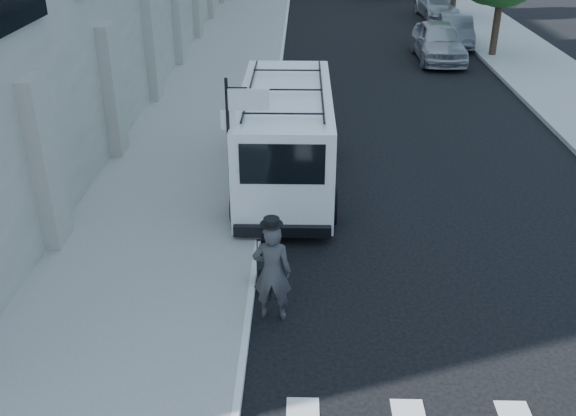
{
  "coord_description": "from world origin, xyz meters",
  "views": [
    {
      "loc": [
        -1.06,
        -9.45,
        7.17
      ],
      "look_at": [
        -1.32,
        2.06,
        1.3
      ],
      "focal_mm": 40.0,
      "sensor_mm": 36.0,
      "label": 1
    }
  ],
  "objects_px": {
    "parked_car_a": "(439,41)",
    "suitcase": "(263,275)",
    "businessman": "(272,272)",
    "parked_car_c": "(436,6)",
    "parked_car_b": "(456,31)",
    "cargo_van": "(286,136)"
  },
  "relations": [
    {
      "from": "parked_car_b",
      "to": "suitcase",
      "type": "bearing_deg",
      "value": -104.47
    },
    {
      "from": "parked_car_a",
      "to": "parked_car_c",
      "type": "xyz_separation_m",
      "value": [
        1.8,
        10.35,
        -0.17
      ]
    },
    {
      "from": "cargo_van",
      "to": "parked_car_b",
      "type": "distance_m",
      "value": 18.14
    },
    {
      "from": "businessman",
      "to": "parked_car_b",
      "type": "distance_m",
      "value": 23.66
    },
    {
      "from": "businessman",
      "to": "parked_car_b",
      "type": "relative_size",
      "value": 0.45
    },
    {
      "from": "businessman",
      "to": "parked_car_c",
      "type": "xyz_separation_m",
      "value": [
        8.36,
        29.6,
        -0.3
      ]
    },
    {
      "from": "suitcase",
      "to": "cargo_van",
      "type": "height_order",
      "value": "cargo_van"
    },
    {
      "from": "cargo_van",
      "to": "parked_car_c",
      "type": "relative_size",
      "value": 1.5
    },
    {
      "from": "businessman",
      "to": "parked_car_c",
      "type": "height_order",
      "value": "businessman"
    },
    {
      "from": "parked_car_a",
      "to": "parked_car_b",
      "type": "distance_m",
      "value": 3.34
    },
    {
      "from": "businessman",
      "to": "parked_car_b",
      "type": "xyz_separation_m",
      "value": [
        7.96,
        22.28,
        -0.26
      ]
    },
    {
      "from": "parked_car_b",
      "to": "parked_car_c",
      "type": "distance_m",
      "value": 7.33
    },
    {
      "from": "businessman",
      "to": "cargo_van",
      "type": "relative_size",
      "value": 0.28
    },
    {
      "from": "businessman",
      "to": "parked_car_a",
      "type": "height_order",
      "value": "businessman"
    },
    {
      "from": "suitcase",
      "to": "businessman",
      "type": "bearing_deg",
      "value": -84.38
    },
    {
      "from": "suitcase",
      "to": "cargo_van",
      "type": "relative_size",
      "value": 0.14
    },
    {
      "from": "suitcase",
      "to": "parked_car_c",
      "type": "bearing_deg",
      "value": 65.35
    },
    {
      "from": "suitcase",
      "to": "parked_car_c",
      "type": "xyz_separation_m",
      "value": [
        8.6,
        28.64,
        0.4
      ]
    },
    {
      "from": "cargo_van",
      "to": "parked_car_a",
      "type": "height_order",
      "value": "cargo_van"
    },
    {
      "from": "parked_car_a",
      "to": "businessman",
      "type": "bearing_deg",
      "value": -108.23
    },
    {
      "from": "parked_car_a",
      "to": "suitcase",
      "type": "bearing_deg",
      "value": -109.8
    },
    {
      "from": "cargo_van",
      "to": "parked_car_a",
      "type": "distance_m",
      "value": 14.8
    }
  ]
}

